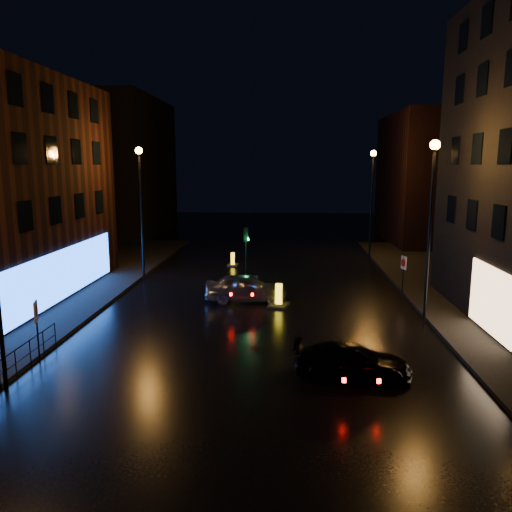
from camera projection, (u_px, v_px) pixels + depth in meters
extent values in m
plane|color=black|center=(247.00, 371.00, 17.88)|extent=(120.00, 120.00, 0.00)
cube|color=black|center=(121.00, 168.00, 51.97)|extent=(8.00, 16.00, 14.00)
cube|color=black|center=(431.00, 179.00, 47.29)|extent=(8.00, 14.00, 12.00)
cylinder|color=black|center=(142.00, 218.00, 31.39)|extent=(0.14, 0.14, 8.00)
cylinder|color=black|center=(139.00, 153.00, 30.67)|extent=(0.20, 0.20, 0.25)
sphere|color=orange|center=(139.00, 151.00, 30.64)|extent=(0.44, 0.44, 0.44)
cylinder|color=black|center=(429.00, 239.00, 22.57)|extent=(0.14, 0.14, 8.00)
cylinder|color=black|center=(435.00, 148.00, 21.85)|extent=(0.20, 0.20, 0.25)
sphere|color=orange|center=(435.00, 145.00, 21.82)|extent=(0.44, 0.44, 0.44)
cylinder|color=black|center=(371.00, 208.00, 38.28)|extent=(0.14, 0.14, 8.00)
cylinder|color=black|center=(373.00, 155.00, 37.56)|extent=(0.20, 0.20, 0.25)
sphere|color=orange|center=(373.00, 153.00, 37.53)|extent=(0.44, 0.44, 0.44)
cube|color=black|center=(246.00, 280.00, 31.69)|extent=(1.40, 2.40, 0.12)
cylinder|color=black|center=(246.00, 260.00, 31.45)|extent=(0.12, 0.12, 2.80)
cube|color=black|center=(246.00, 234.00, 31.16)|extent=(0.28, 0.22, 0.90)
cylinder|color=#0CFF59|center=(248.00, 239.00, 31.20)|extent=(0.05, 0.18, 0.18)
cylinder|color=black|center=(14.00, 350.00, 17.22)|extent=(0.05, 6.00, 0.05)
cylinder|color=black|center=(16.00, 363.00, 17.30)|extent=(0.04, 6.00, 0.04)
cylinder|color=black|center=(16.00, 363.00, 17.30)|extent=(0.04, 0.04, 1.00)
cylinder|color=black|center=(55.00, 334.00, 20.25)|extent=(0.04, 0.04, 1.00)
imported|color=#B2B4BB|center=(246.00, 288.00, 26.94)|extent=(4.47, 1.97, 1.50)
imported|color=black|center=(352.00, 361.00, 17.29)|extent=(4.15, 1.91, 1.17)
cube|color=black|center=(279.00, 305.00, 26.13)|extent=(1.23, 1.55, 0.11)
cube|color=yellow|center=(279.00, 294.00, 26.02)|extent=(0.36, 0.28, 1.14)
cube|color=black|center=(279.00, 294.00, 26.02)|extent=(0.33, 0.11, 0.68)
cube|color=black|center=(233.00, 265.00, 36.58)|extent=(0.81, 1.15, 0.09)
cube|color=yellow|center=(233.00, 259.00, 36.50)|extent=(0.27, 0.18, 0.92)
cube|color=black|center=(233.00, 259.00, 36.50)|extent=(0.28, 0.04, 0.55)
cylinder|color=black|center=(38.00, 332.00, 18.60)|extent=(0.06, 0.06, 2.25)
cube|color=silver|center=(36.00, 311.00, 18.46)|extent=(0.22, 0.55, 0.77)
cylinder|color=#B20C0C|center=(37.00, 311.00, 18.46)|extent=(0.16, 0.43, 0.45)
cylinder|color=black|center=(403.00, 277.00, 27.99)|extent=(0.06, 0.06, 2.20)
cube|color=silver|center=(404.00, 263.00, 27.85)|extent=(0.20, 0.54, 0.75)
cylinder|color=#B20C0C|center=(403.00, 263.00, 27.84)|extent=(0.14, 0.43, 0.44)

